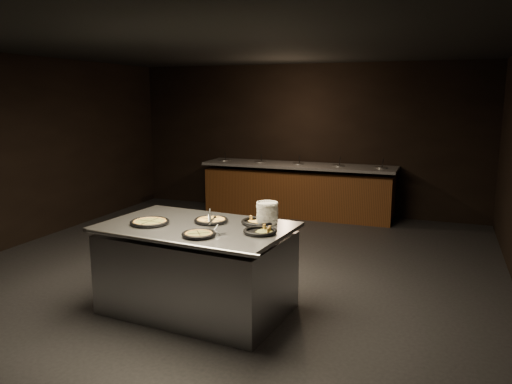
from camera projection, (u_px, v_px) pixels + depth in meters
room at (220, 164)px, 6.17m from camera, size 7.02×8.02×2.92m
salad_bar at (297, 193)px, 9.64m from camera, size 3.70×0.83×1.18m
serving_counter at (197, 270)px, 5.33m from camera, size 2.07×1.43×0.94m
plate_stack at (267, 213)px, 5.28m from camera, size 0.23×0.23×0.23m
pan_veggie_whole at (150, 222)px, 5.28m from camera, size 0.42×0.42×0.04m
pan_cheese_whole at (211, 220)px, 5.35m from camera, size 0.37×0.37×0.04m
pan_cheese_slices_a at (258, 222)px, 5.29m from camera, size 0.36×0.36×0.04m
pan_cheese_slices_b at (199, 234)px, 4.81m from camera, size 0.33×0.33×0.04m
pan_veggie_slices at (260, 231)px, 4.92m from camera, size 0.34×0.34×0.04m
server_left at (209, 218)px, 5.23m from camera, size 0.22×0.29×0.16m
server_right at (214, 224)px, 4.98m from camera, size 0.28×0.25×0.17m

